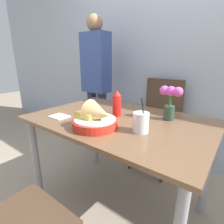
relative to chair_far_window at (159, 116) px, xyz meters
The scene contains 10 objects.
ground_plane 0.95m from the chair_far_window, 89.05° to the right, with size 12.00×12.00×0.00m, color gray.
wall_window 0.77m from the chair_far_window, 86.60° to the left, with size 7.00×0.06×2.60m.
dining_table 0.77m from the chair_far_window, 89.05° to the right, with size 1.21×0.81×0.75m.
chair_far_window is the anchor object (origin of this frame).
food_basket 1.02m from the chair_far_window, 89.57° to the right, with size 0.27×0.27×0.17m.
ketchup_bottle 0.78m from the chair_far_window, 92.62° to the right, with size 0.06×0.06×0.18m.
drink_cup 0.95m from the chair_far_window, 74.53° to the right, with size 0.09×0.09×0.20m.
flower_vase 0.73m from the chair_far_window, 63.29° to the right, with size 0.15×0.07×0.23m.
napkin 1.07m from the chair_far_window, 108.79° to the right, with size 0.13×0.10×0.01m.
person_standing 0.83m from the chair_far_window, 164.83° to the right, with size 0.32×0.18×1.60m.
Camera 1 is at (0.66, -0.94, 1.14)m, focal length 28.00 mm.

